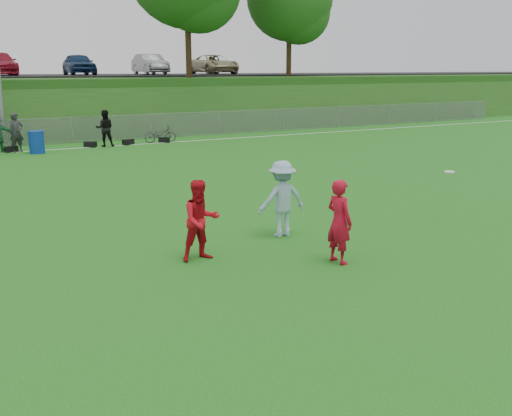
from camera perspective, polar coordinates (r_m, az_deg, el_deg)
ground at (r=10.84m, az=2.50°, el=-5.53°), size 120.00×120.00×0.00m
sideline_far at (r=27.52m, az=-17.08°, el=5.76°), size 60.00×0.10×0.01m
fence at (r=29.40m, az=-17.96°, el=7.45°), size 58.00×0.06×1.30m
berm at (r=40.18m, az=-21.02°, el=9.98°), size 120.00×18.00×3.00m
parking_lot at (r=42.11m, az=-21.58°, el=12.19°), size 120.00×12.00×0.10m
tree_green_far at (r=41.00m, az=3.64°, el=19.96°), size 5.88×5.88×8.19m
car_row at (r=40.98m, az=-23.16°, el=13.11°), size 32.04×5.18×1.44m
spectator_row at (r=27.03m, az=-23.14°, el=6.93°), size 7.55×0.87×1.69m
gear_bags at (r=27.80m, az=-15.24°, el=6.22°), size 7.60×0.57×0.26m
player_red_left at (r=10.76m, az=8.32°, el=-1.34°), size 0.47×0.64×1.61m
player_red_center at (r=10.86m, az=-5.53°, el=-1.24°), size 0.77×0.60×1.56m
player_blue at (r=12.35m, az=2.60°, el=0.91°), size 1.11×0.68×1.67m
frisbee at (r=14.16m, az=18.77°, el=3.45°), size 0.24×0.24×0.02m
recycling_bin at (r=26.36m, az=-21.09°, el=6.16°), size 0.68×0.68×0.97m
bicycle at (r=28.61m, az=-9.55°, el=7.29°), size 1.61×0.66×0.83m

